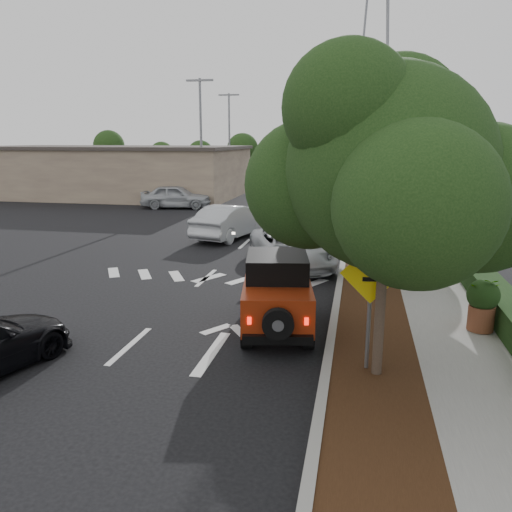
# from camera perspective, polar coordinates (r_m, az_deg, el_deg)

# --- Properties ---
(ground) EXTENTS (120.00, 120.00, 0.00)m
(ground) POSITION_cam_1_polar(r_m,az_deg,el_deg) (12.20, -14.24, -9.91)
(ground) COLOR black
(ground) RESTS_ON ground
(curb) EXTENTS (0.20, 70.00, 0.15)m
(curb) POSITION_cam_1_polar(r_m,az_deg,el_deg) (22.52, 10.19, 1.10)
(curb) COLOR #9E9B93
(curb) RESTS_ON ground
(planting_strip) EXTENTS (1.80, 70.00, 0.12)m
(planting_strip) POSITION_cam_1_polar(r_m,az_deg,el_deg) (22.53, 12.73, 0.94)
(planting_strip) COLOR black
(planting_strip) RESTS_ON ground
(sidewalk) EXTENTS (2.00, 70.00, 0.12)m
(sidewalk) POSITION_cam_1_polar(r_m,az_deg,el_deg) (22.65, 17.54, 0.72)
(sidewalk) COLOR gray
(sidewalk) RESTS_ON ground
(hedge) EXTENTS (0.80, 70.00, 0.80)m
(hedge) POSITION_cam_1_polar(r_m,az_deg,el_deg) (22.77, 21.10, 1.38)
(hedge) COLOR black
(hedge) RESTS_ON ground
(commercial_building) EXTENTS (22.00, 12.00, 4.00)m
(commercial_building) POSITION_cam_1_polar(r_m,az_deg,el_deg) (45.34, -16.26, 9.22)
(commercial_building) COLOR #846C5B
(commercial_building) RESTS_ON ground
(transmission_tower) EXTENTS (7.00, 4.00, 28.00)m
(transmission_tower) POSITION_cam_1_polar(r_m,az_deg,el_deg) (58.24, 12.69, 8.20)
(transmission_tower) COLOR slate
(transmission_tower) RESTS_ON ground
(street_tree_near) EXTENTS (3.80, 3.80, 5.92)m
(street_tree_near) POSITION_cam_1_polar(r_m,az_deg,el_deg) (10.64, 13.55, -13.42)
(street_tree_near) COLOR black
(street_tree_near) RESTS_ON ground
(street_tree_mid) EXTENTS (3.20, 3.20, 5.32)m
(street_tree_mid) POSITION_cam_1_polar(r_m,az_deg,el_deg) (17.20, 12.94, -3.04)
(street_tree_mid) COLOR black
(street_tree_mid) RESTS_ON ground
(street_tree_far) EXTENTS (3.40, 3.40, 5.62)m
(street_tree_far) POSITION_cam_1_polar(r_m,az_deg,el_deg) (23.52, 12.69, 1.30)
(street_tree_far) COLOR black
(street_tree_far) RESTS_ON ground
(light_pole_a) EXTENTS (2.00, 0.22, 9.00)m
(light_pole_a) POSITION_cam_1_polar(r_m,az_deg,el_deg) (38.15, -6.11, 6.00)
(light_pole_a) COLOR slate
(light_pole_a) RESTS_ON ground
(light_pole_b) EXTENTS (2.00, 0.22, 9.00)m
(light_pole_b) POSITION_cam_1_polar(r_m,az_deg,el_deg) (49.89, -3.00, 7.73)
(light_pole_b) COLOR slate
(light_pole_b) RESTS_ON ground
(red_jeep) EXTENTS (2.19, 3.85, 1.89)m
(red_jeep) POSITION_cam_1_polar(r_m,az_deg,el_deg) (12.65, 2.41, -4.03)
(red_jeep) COLOR black
(red_jeep) RESTS_ON ground
(silver_suv_ahead) EXTENTS (4.23, 5.75, 1.45)m
(silver_suv_ahead) POSITION_cam_1_polar(r_m,az_deg,el_deg) (19.00, 4.02, 1.05)
(silver_suv_ahead) COLOR #B9BDC1
(silver_suv_ahead) RESTS_ON ground
(silver_sedan_oncoming) EXTENTS (2.95, 5.21, 1.62)m
(silver_sedan_oncoming) POSITION_cam_1_polar(r_m,az_deg,el_deg) (24.42, -2.92, 3.98)
(silver_sedan_oncoming) COLOR #B5B8BD
(silver_sedan_oncoming) RESTS_ON ground
(parked_suv) EXTENTS (5.04, 2.57, 1.64)m
(parked_suv) POSITION_cam_1_polar(r_m,az_deg,el_deg) (35.56, -9.12, 6.73)
(parked_suv) COLOR #B6BABE
(parked_suv) RESTS_ON ground
(speed_hump_sign) EXTENTS (1.23, 0.18, 2.62)m
(speed_hump_sign) POSITION_cam_1_polar(r_m,az_deg,el_deg) (10.12, 12.96, -3.73)
(speed_hump_sign) COLOR slate
(speed_hump_sign) RESTS_ON ground
(terracotta_planter) EXTENTS (0.77, 0.77, 1.35)m
(terracotta_planter) POSITION_cam_1_polar(r_m,az_deg,el_deg) (13.34, 24.49, -4.57)
(terracotta_planter) COLOR brown
(terracotta_planter) RESTS_ON ground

